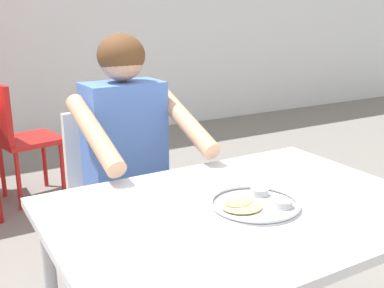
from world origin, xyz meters
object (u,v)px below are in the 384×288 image
(diner_foreground, at_px, (134,153))
(thali_tray, at_px, (255,203))
(chair_red_right, at_px, (17,133))
(table_foreground, at_px, (241,226))
(chair_foreground, at_px, (116,186))

(diner_foreground, bearing_deg, thali_tray, -80.62)
(thali_tray, relative_size, diner_foreground, 0.23)
(thali_tray, relative_size, chair_red_right, 0.33)
(table_foreground, xyz_separation_m, chair_foreground, (-0.09, 0.89, -0.14))
(chair_foreground, height_order, diner_foreground, diner_foreground)
(table_foreground, distance_m, chair_red_right, 2.27)
(thali_tray, xyz_separation_m, chair_foreground, (-0.12, 0.92, -0.23))
(thali_tray, bearing_deg, table_foreground, 143.30)
(table_foreground, bearing_deg, chair_foreground, 95.66)
(table_foreground, distance_m, chair_foreground, 0.91)
(table_foreground, distance_m, thali_tray, 0.09)
(thali_tray, height_order, diner_foreground, diner_foreground)
(chair_red_right, bearing_deg, diner_foreground, -82.03)
(chair_foreground, bearing_deg, chair_red_right, 99.02)
(chair_red_right, bearing_deg, table_foreground, -82.32)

